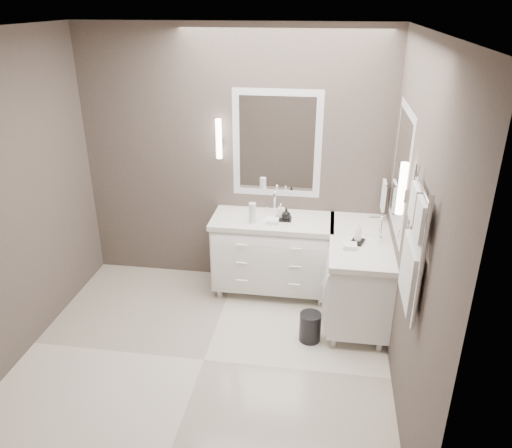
# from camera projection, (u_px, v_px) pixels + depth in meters

# --- Properties ---
(floor) EXTENTS (3.20, 3.00, 0.01)m
(floor) POSITION_uv_depth(u_px,v_px,m) (204.00, 360.00, 4.37)
(floor) COLOR silver
(floor) RESTS_ON ground
(ceiling) EXTENTS (3.20, 3.00, 0.01)m
(ceiling) POSITION_uv_depth(u_px,v_px,m) (186.00, 29.00, 3.25)
(ceiling) COLOR white
(ceiling) RESTS_ON wall_back
(wall_back) EXTENTS (3.20, 0.01, 2.70)m
(wall_back) POSITION_uv_depth(u_px,v_px,m) (233.00, 161.00, 5.16)
(wall_back) COLOR #4F453F
(wall_back) RESTS_ON floor
(wall_front) EXTENTS (3.20, 0.01, 2.70)m
(wall_front) POSITION_uv_depth(u_px,v_px,m) (118.00, 341.00, 2.45)
(wall_front) COLOR #4F453F
(wall_front) RESTS_ON floor
(wall_left) EXTENTS (0.01, 3.00, 2.70)m
(wall_left) POSITION_uv_depth(u_px,v_px,m) (3.00, 207.00, 4.03)
(wall_left) COLOR #4F453F
(wall_left) RESTS_ON floor
(wall_right) EXTENTS (0.01, 3.00, 2.70)m
(wall_right) POSITION_uv_depth(u_px,v_px,m) (413.00, 232.00, 3.59)
(wall_right) COLOR #4F453F
(wall_right) RESTS_ON floor
(vanity_back) EXTENTS (1.24, 0.59, 0.97)m
(vanity_back) POSITION_uv_depth(u_px,v_px,m) (272.00, 250.00, 5.21)
(vanity_back) COLOR white
(vanity_back) RESTS_ON floor
(vanity_right) EXTENTS (0.59, 1.24, 0.97)m
(vanity_right) POSITION_uv_depth(u_px,v_px,m) (358.00, 272.00, 4.80)
(vanity_right) COLOR white
(vanity_right) RESTS_ON floor
(mirror_back) EXTENTS (0.90, 0.02, 1.10)m
(mirror_back) POSITION_uv_depth(u_px,v_px,m) (277.00, 144.00, 5.01)
(mirror_back) COLOR white
(mirror_back) RESTS_ON wall_back
(mirror_right) EXTENTS (0.02, 0.90, 1.10)m
(mirror_right) POSITION_uv_depth(u_px,v_px,m) (401.00, 171.00, 4.23)
(mirror_right) COLOR white
(mirror_right) RESTS_ON wall_right
(sconce_back) EXTENTS (0.06, 0.06, 0.40)m
(sconce_back) POSITION_uv_depth(u_px,v_px,m) (219.00, 140.00, 5.01)
(sconce_back) COLOR white
(sconce_back) RESTS_ON wall_back
(sconce_right) EXTENTS (0.06, 0.06, 0.40)m
(sconce_right) POSITION_uv_depth(u_px,v_px,m) (402.00, 190.00, 3.70)
(sconce_right) COLOR white
(sconce_right) RESTS_ON wall_right
(towel_bar_corner) EXTENTS (0.03, 0.22, 0.30)m
(towel_bar_corner) POSITION_uv_depth(u_px,v_px,m) (384.00, 195.00, 4.92)
(towel_bar_corner) COLOR white
(towel_bar_corner) RESTS_ON wall_right
(towel_ladder) EXTENTS (0.06, 0.58, 0.90)m
(towel_ladder) POSITION_uv_depth(u_px,v_px,m) (413.00, 252.00, 3.22)
(towel_ladder) COLOR white
(towel_ladder) RESTS_ON wall_right
(waste_bin) EXTENTS (0.20, 0.20, 0.28)m
(waste_bin) POSITION_uv_depth(u_px,v_px,m) (310.00, 327.00, 4.57)
(waste_bin) COLOR black
(waste_bin) RESTS_ON floor
(amenity_tray_back) EXTENTS (0.16, 0.12, 0.02)m
(amenity_tray_back) POSITION_uv_depth(u_px,v_px,m) (283.00, 219.00, 5.02)
(amenity_tray_back) COLOR black
(amenity_tray_back) RESTS_ON vanity_back
(amenity_tray_right) EXTENTS (0.15, 0.17, 0.02)m
(amenity_tray_right) POSITION_uv_depth(u_px,v_px,m) (357.00, 242.00, 4.56)
(amenity_tray_right) COLOR black
(amenity_tray_right) RESTS_ON vanity_right
(water_bottle) EXTENTS (0.10, 0.10, 0.21)m
(water_bottle) POSITION_uv_depth(u_px,v_px,m) (252.00, 213.00, 4.93)
(water_bottle) COLOR silver
(water_bottle) RESTS_ON vanity_back
(soap_bottle_a) EXTENTS (0.07, 0.07, 0.14)m
(soap_bottle_a) POSITION_uv_depth(u_px,v_px,m) (281.00, 210.00, 5.01)
(soap_bottle_a) COLOR white
(soap_bottle_a) RESTS_ON amenity_tray_back
(soap_bottle_b) EXTENTS (0.12, 0.12, 0.12)m
(soap_bottle_b) POSITION_uv_depth(u_px,v_px,m) (286.00, 214.00, 4.96)
(soap_bottle_b) COLOR black
(soap_bottle_b) RESTS_ON amenity_tray_back
(soap_bottle_c) EXTENTS (0.08, 0.08, 0.17)m
(soap_bottle_c) POSITION_uv_depth(u_px,v_px,m) (358.00, 232.00, 4.52)
(soap_bottle_c) COLOR white
(soap_bottle_c) RESTS_ON amenity_tray_right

